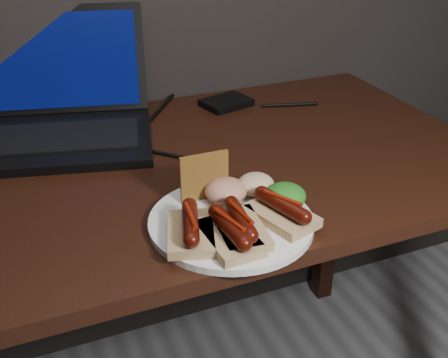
% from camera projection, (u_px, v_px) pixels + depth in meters
% --- Properties ---
extents(desk, '(1.40, 0.70, 0.75)m').
position_uv_depth(desk, '(145.00, 210.00, 1.12)').
color(desk, black).
rests_on(desk, ground).
extents(laptop, '(0.43, 0.43, 0.25)m').
position_uv_depth(laptop, '(64.00, 111.00, 1.21)').
color(laptop, black).
rests_on(laptop, desk).
extents(hard_drive, '(0.13, 0.11, 0.02)m').
position_uv_depth(hard_drive, '(226.00, 103.00, 1.37)').
color(hard_drive, black).
rests_on(hard_drive, desk).
extents(desk_cables, '(1.00, 0.38, 0.01)m').
position_uv_depth(desk_cables, '(116.00, 138.00, 1.20)').
color(desk_cables, black).
rests_on(desk_cables, desk).
extents(plate, '(0.31, 0.31, 0.01)m').
position_uv_depth(plate, '(231.00, 222.00, 0.91)').
color(plate, white).
rests_on(plate, desk).
extents(bread_sausage_left, '(0.10, 0.13, 0.04)m').
position_uv_depth(bread_sausage_left, '(191.00, 228.00, 0.85)').
color(bread_sausage_left, tan).
rests_on(bread_sausage_left, plate).
extents(bread_sausage_center, '(0.08, 0.12, 0.04)m').
position_uv_depth(bread_sausage_center, '(240.00, 225.00, 0.86)').
color(bread_sausage_center, tan).
rests_on(bread_sausage_center, plate).
extents(bread_sausage_right, '(0.10, 0.13, 0.04)m').
position_uv_depth(bread_sausage_right, '(282.00, 211.00, 0.90)').
color(bread_sausage_right, tan).
rests_on(bread_sausage_right, plate).
extents(bread_sausage_extra, '(0.08, 0.12, 0.04)m').
position_uv_depth(bread_sausage_extra, '(229.00, 233.00, 0.84)').
color(bread_sausage_extra, tan).
rests_on(bread_sausage_extra, plate).
extents(crispbread, '(0.09, 0.01, 0.08)m').
position_uv_depth(crispbread, '(204.00, 177.00, 0.94)').
color(crispbread, olive).
rests_on(crispbread, plate).
extents(salad_greens, '(0.07, 0.07, 0.04)m').
position_uv_depth(salad_greens, '(285.00, 196.00, 0.93)').
color(salad_greens, '#195A12').
rests_on(salad_greens, plate).
extents(salsa_mound, '(0.07, 0.07, 0.04)m').
position_uv_depth(salsa_mound, '(226.00, 191.00, 0.95)').
color(salsa_mound, maroon).
rests_on(salsa_mound, plate).
extents(coleslaw_mound, '(0.06, 0.06, 0.04)m').
position_uv_depth(coleslaw_mound, '(256.00, 184.00, 0.97)').
color(coleslaw_mound, beige).
rests_on(coleslaw_mound, plate).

